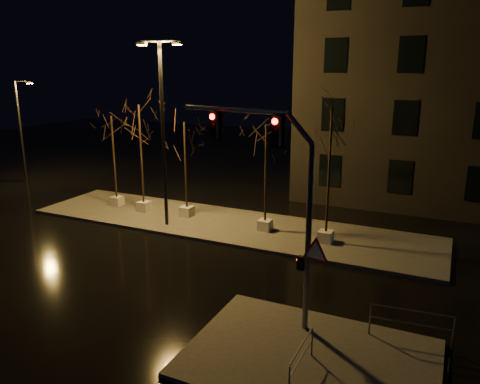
% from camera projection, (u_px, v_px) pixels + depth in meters
% --- Properties ---
extents(ground, '(90.00, 90.00, 0.00)m').
position_uv_depth(ground, '(161.00, 269.00, 19.57)').
color(ground, black).
rests_on(ground, ground).
extents(median, '(22.00, 5.00, 0.15)m').
position_uv_depth(median, '(225.00, 225.00, 24.80)').
color(median, '#46433E').
rests_on(median, ground).
extents(sidewalk_corner, '(7.00, 5.00, 0.15)m').
position_uv_depth(sidewalk_corner, '(310.00, 358.00, 13.42)').
color(sidewalk_corner, '#46433E').
rests_on(sidewalk_corner, ground).
extents(tree_0, '(1.80, 1.80, 5.47)m').
position_uv_depth(tree_0, '(112.00, 136.00, 26.91)').
color(tree_0, beige).
rests_on(tree_0, median).
extents(tree_1, '(1.80, 1.80, 6.22)m').
position_uv_depth(tree_1, '(140.00, 129.00, 25.73)').
color(tree_1, beige).
rests_on(tree_1, median).
extents(tree_2, '(1.80, 1.80, 5.33)m').
position_uv_depth(tree_2, '(185.00, 144.00, 24.96)').
color(tree_2, beige).
rests_on(tree_2, median).
extents(tree_3, '(1.80, 1.80, 5.53)m').
position_uv_depth(tree_3, '(266.00, 149.00, 22.64)').
color(tree_3, beige).
rests_on(tree_3, median).
extents(tree_4, '(1.80, 1.80, 6.46)m').
position_uv_depth(tree_4, '(331.00, 139.00, 20.87)').
color(tree_4, beige).
rests_on(tree_4, median).
extents(traffic_signal_mast, '(5.47, 1.10, 6.78)m').
position_uv_depth(traffic_signal_mast, '(278.00, 187.00, 14.32)').
color(traffic_signal_mast, '#5B5D63').
rests_on(traffic_signal_mast, sidewalk_corner).
extents(streetlight_main, '(2.32, 0.59, 9.26)m').
position_uv_depth(streetlight_main, '(163.00, 123.00, 23.26)').
color(streetlight_main, black).
rests_on(streetlight_main, median).
extents(streetlight_far, '(1.39, 0.63, 7.28)m').
position_uv_depth(streetlight_far, '(21.00, 127.00, 33.50)').
color(streetlight_far, black).
rests_on(streetlight_far, ground).
extents(guard_rail_a, '(2.40, 0.27, 1.04)m').
position_uv_depth(guard_rail_a, '(411.00, 321.00, 13.96)').
color(guard_rail_a, '#5B5D63').
rests_on(guard_rail_a, sidewalk_corner).
extents(guard_rail_b, '(0.07, 1.95, 0.92)m').
position_uv_depth(guard_rail_b, '(302.00, 355.00, 12.44)').
color(guard_rail_b, '#5B5D63').
rests_on(guard_rail_b, sidewalk_corner).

